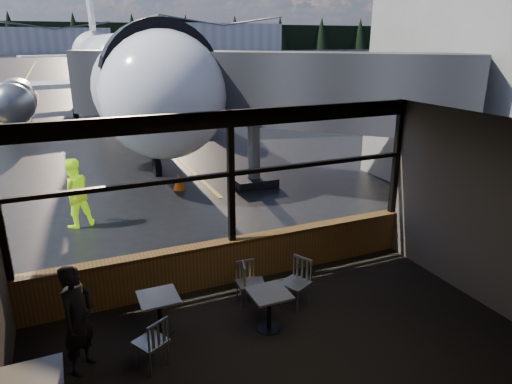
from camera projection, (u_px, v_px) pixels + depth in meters
ground_plane at (63, 60)px, 113.77m from camera, size 520.00×520.00×0.00m
carpet_floor at (304, 373)px, 6.78m from camera, size 8.00×6.00×0.01m
ceiling at (314, 143)px, 5.68m from camera, size 8.00×6.00×0.04m
window_sill at (232, 261)px, 9.25m from camera, size 8.00×0.28×0.90m
window_header at (230, 119)px, 8.34m from camera, size 8.00×0.18×0.30m
mullion_centre at (231, 179)px, 8.70m from camera, size 0.12×0.12×2.60m
mullion_right at (396, 158)px, 10.20m from camera, size 0.12×0.12×2.60m
window_transom at (231, 174)px, 8.67m from camera, size 8.00×0.10×0.08m
airliner at (110, 22)px, 25.86m from camera, size 31.80×37.85×11.36m
jet_bridge at (275, 120)px, 14.83m from camera, size 8.47×10.35×4.52m
cafe_table_near at (269, 311)px, 7.73m from camera, size 0.65×0.65×0.71m
cafe_table_mid at (160, 315)px, 7.63m from camera, size 0.64×0.64×0.70m
chair_near_e at (295, 284)px, 8.34m from camera, size 0.70×0.70×0.96m
chair_near_w at (253, 284)px, 8.47m from camera, size 0.55×0.55×0.83m
chair_near_n at (248, 284)px, 8.47m from camera, size 0.49×0.49×0.83m
chair_mid_s at (151, 342)px, 6.79m from camera, size 0.65×0.65×0.88m
passenger at (78, 319)px, 6.63m from camera, size 0.70×0.75×1.72m
ground_crew at (74, 193)px, 11.89m from camera, size 1.05×0.91×1.85m
cone_nose at (179, 181)px, 15.06m from camera, size 0.40×0.40×0.56m
cone_wing at (32, 124)px, 25.28m from camera, size 0.39×0.39×0.54m
terminal_annex at (499, 97)px, 14.41m from camera, size 5.00×7.00×6.00m
hangar_mid at (56, 39)px, 168.72m from camera, size 38.00×15.00×10.00m
hangar_right at (215, 37)px, 185.02m from camera, size 50.00×20.00×12.00m
fuel_tank_c at (26, 45)px, 162.96m from camera, size 8.00×8.00×6.00m
treeline at (54, 37)px, 190.15m from camera, size 360.00×3.00×12.00m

